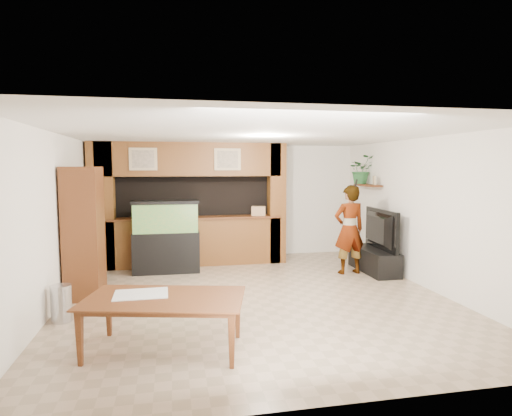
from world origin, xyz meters
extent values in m
plane|color=tan|center=(0.00, 0.00, 0.00)|extent=(6.50, 6.50, 0.00)
plane|color=white|center=(0.00, 0.00, 2.60)|extent=(6.50, 6.50, 0.00)
plane|color=silver|center=(0.00, 3.25, 1.30)|extent=(6.00, 0.00, 6.00)
plane|color=silver|center=(-3.00, 0.00, 1.30)|extent=(0.00, 6.50, 6.50)
plane|color=silver|center=(3.00, 0.00, 1.30)|extent=(0.00, 6.50, 6.50)
cube|color=brown|center=(-0.90, 2.45, 0.50)|extent=(3.80, 0.35, 1.00)
cube|color=#603016|center=(-0.90, 2.45, 1.02)|extent=(3.80, 0.43, 0.04)
cube|color=brown|center=(-0.90, 2.45, 2.25)|extent=(3.80, 0.35, 0.70)
cube|color=brown|center=(-2.70, 2.45, 1.30)|extent=(0.50, 0.35, 2.60)
cube|color=brown|center=(0.95, 2.45, 1.30)|extent=(0.35, 0.35, 2.60)
cube|color=black|center=(-0.90, 3.00, 1.45)|extent=(4.20, 0.45, 0.85)
cube|color=tan|center=(-1.85, 2.26, 2.25)|extent=(0.55, 0.03, 0.45)
cube|color=tan|center=(-1.85, 2.24, 2.25)|extent=(0.43, 0.01, 0.35)
cube|color=tan|center=(-0.15, 2.26, 2.25)|extent=(0.55, 0.03, 0.45)
cube|color=tan|center=(-0.15, 2.24, 2.25)|extent=(0.43, 0.01, 0.35)
cylinder|color=black|center=(-2.97, 1.00, 1.90)|extent=(0.04, 0.25, 0.25)
cylinder|color=white|center=(-2.94, 1.00, 1.90)|extent=(0.01, 0.21, 0.21)
cube|color=#603016|center=(2.85, 1.95, 1.70)|extent=(0.25, 0.90, 0.04)
cube|color=#603016|center=(-2.70, 0.62, 1.05)|extent=(0.52, 0.86, 2.10)
cylinder|color=#B2B2B7|center=(-2.80, -0.57, 0.25)|extent=(0.27, 0.27, 0.50)
cube|color=black|center=(-1.43, 1.95, 0.40)|extent=(1.30, 0.49, 0.81)
cube|color=#388D38|center=(-1.43, 1.95, 1.09)|extent=(1.24, 0.45, 0.56)
cube|color=black|center=(-1.43, 1.95, 1.40)|extent=(1.30, 0.49, 0.06)
cube|color=black|center=(2.65, 1.18, 0.23)|extent=(0.50, 1.37, 0.46)
imported|color=black|center=(2.65, 1.18, 0.86)|extent=(0.25, 1.40, 0.80)
cube|color=tan|center=(2.85, 1.66, 1.81)|extent=(0.05, 0.14, 0.19)
imported|color=#245A2B|center=(2.82, 2.22, 2.04)|extent=(0.58, 0.50, 0.63)
imported|color=#9D7F56|center=(2.10, 1.16, 0.87)|extent=(0.67, 0.47, 1.74)
cylinder|color=black|center=(2.15, 1.00, 1.79)|extent=(0.03, 0.10, 0.15)
imported|color=#603016|center=(-1.41, -1.84, 0.31)|extent=(1.95, 1.37, 0.62)
cube|color=silver|center=(-1.67, -1.64, 0.63)|extent=(0.62, 0.45, 0.01)
cube|color=tan|center=(0.55, 2.45, 1.14)|extent=(0.34, 0.26, 0.20)
camera|label=1|loc=(-1.30, -6.62, 2.09)|focal=30.00mm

